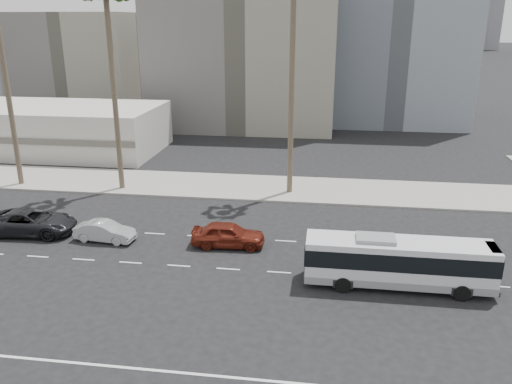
% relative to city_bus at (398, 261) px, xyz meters
% --- Properties ---
extents(ground, '(700.00, 700.00, 0.00)m').
position_rel_city_bus_xyz_m(ground, '(-3.53, 0.71, -1.51)').
color(ground, black).
rests_on(ground, ground).
extents(sidewalk_north, '(120.00, 7.00, 0.15)m').
position_rel_city_bus_xyz_m(sidewalk_north, '(-3.53, 16.21, -1.44)').
color(sidewalk_north, gray).
rests_on(sidewalk_north, ground).
extents(commercial_low, '(22.00, 12.16, 5.00)m').
position_rel_city_bus_xyz_m(commercial_low, '(-33.53, 26.70, 0.99)').
color(commercial_low, '#B8B4AB').
rests_on(commercial_low, ground).
extents(midrise_beige_west, '(24.00, 18.00, 18.00)m').
position_rel_city_bus_xyz_m(midrise_beige_west, '(-15.53, 45.71, 7.49)').
color(midrise_beige_west, slate).
rests_on(midrise_beige_west, ground).
extents(midrise_gray_center, '(20.00, 20.00, 26.00)m').
position_rel_city_bus_xyz_m(midrise_gray_center, '(4.47, 52.71, 11.49)').
color(midrise_gray_center, slate).
rests_on(midrise_gray_center, ground).
extents(midrise_beige_far, '(18.00, 16.00, 15.00)m').
position_rel_city_bus_xyz_m(midrise_beige_far, '(-41.53, 50.71, 5.99)').
color(midrise_beige_far, slate).
rests_on(midrise_beige_far, ground).
extents(city_bus, '(10.05, 2.46, 2.88)m').
position_rel_city_bus_xyz_m(city_bus, '(0.00, 0.00, 0.00)').
color(city_bus, silver).
rests_on(city_bus, ground).
extents(car_a, '(2.17, 4.81, 1.61)m').
position_rel_city_bus_xyz_m(car_a, '(-10.15, 3.94, -0.71)').
color(car_a, maroon).
rests_on(car_a, ground).
extents(car_b, '(1.74, 4.12, 1.32)m').
position_rel_city_bus_xyz_m(car_b, '(-18.38, 3.65, -0.85)').
color(car_b, '#9FA0A1').
rests_on(car_b, ground).
extents(car_c, '(3.24, 6.29, 1.70)m').
position_rel_city_bus_xyz_m(car_c, '(-23.88, 4.08, -0.67)').
color(car_c, black).
rests_on(car_c, ground).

